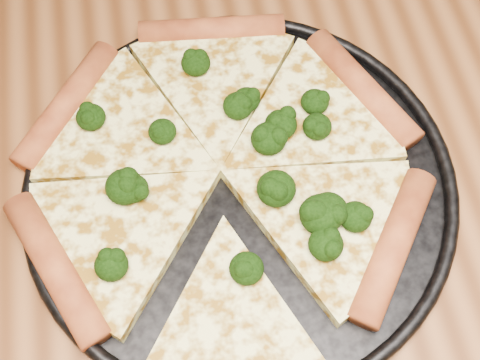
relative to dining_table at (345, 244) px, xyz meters
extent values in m
cube|color=brown|center=(0.00, 0.00, 0.07)|extent=(1.20, 0.90, 0.04)
cylinder|color=black|center=(-0.11, 0.04, 0.09)|extent=(0.39, 0.39, 0.01)
torus|color=black|center=(-0.11, 0.04, 0.10)|extent=(0.40, 0.40, 0.01)
cylinder|color=#BA5C2E|center=(0.03, 0.12, 0.11)|extent=(0.09, 0.15, 0.03)
cylinder|color=#BA5C2E|center=(-0.10, 0.22, 0.11)|extent=(0.15, 0.05, 0.03)
cylinder|color=#BA5C2E|center=(-0.26, 0.15, 0.11)|extent=(0.11, 0.14, 0.03)
cylinder|color=#BA5C2E|center=(-0.27, -0.02, 0.11)|extent=(0.09, 0.15, 0.03)
cylinder|color=#BA5C2E|center=(0.01, -0.05, 0.11)|extent=(0.11, 0.14, 0.03)
ellipsoid|color=black|center=(-0.23, 0.12, 0.12)|extent=(0.03, 0.03, 0.02)
ellipsoid|color=black|center=(-0.05, -0.04, 0.12)|extent=(0.03, 0.03, 0.02)
ellipsoid|color=black|center=(-0.12, -0.05, 0.12)|extent=(0.03, 0.03, 0.02)
ellipsoid|color=black|center=(-0.04, -0.02, 0.12)|extent=(0.04, 0.04, 0.03)
ellipsoid|color=black|center=(-0.02, 0.10, 0.12)|extent=(0.03, 0.03, 0.02)
ellipsoid|color=black|center=(-0.23, -0.03, 0.12)|extent=(0.03, 0.03, 0.02)
ellipsoid|color=black|center=(-0.03, 0.07, 0.12)|extent=(0.03, 0.03, 0.02)
ellipsoid|color=black|center=(-0.08, 0.12, 0.12)|extent=(0.03, 0.03, 0.02)
ellipsoid|color=black|center=(-0.07, 0.07, 0.12)|extent=(0.03, 0.03, 0.02)
ellipsoid|color=black|center=(-0.13, 0.17, 0.12)|extent=(0.03, 0.03, 0.02)
ellipsoid|color=black|center=(-0.04, -0.01, 0.12)|extent=(0.03, 0.03, 0.03)
ellipsoid|color=black|center=(-0.09, 0.11, 0.12)|extent=(0.03, 0.03, 0.02)
ellipsoid|color=black|center=(-0.01, -0.02, 0.12)|extent=(0.03, 0.03, 0.02)
ellipsoid|color=black|center=(-0.06, 0.08, 0.12)|extent=(0.03, 0.03, 0.02)
ellipsoid|color=black|center=(-0.17, 0.10, 0.12)|extent=(0.03, 0.03, 0.02)
ellipsoid|color=black|center=(-0.08, 0.02, 0.12)|extent=(0.04, 0.04, 0.03)
ellipsoid|color=black|center=(-0.20, 0.04, 0.12)|extent=(0.03, 0.03, 0.02)
ellipsoid|color=black|center=(-0.21, 0.04, 0.12)|extent=(0.03, 0.03, 0.03)
camera|label=1|loc=(-0.15, -0.23, 0.62)|focal=47.65mm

